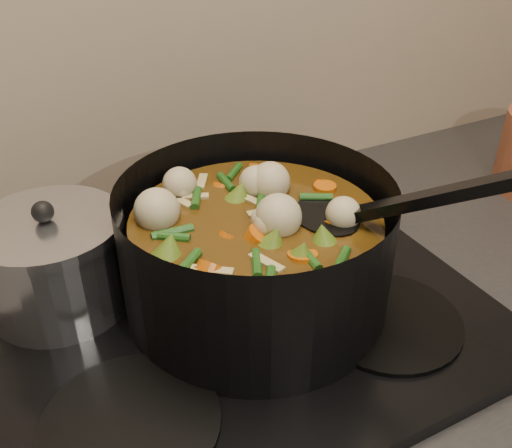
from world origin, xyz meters
name	(u,v)px	position (x,y,z in m)	size (l,w,h in m)	color
stovetop	(222,306)	(0.00, 1.93, 0.92)	(0.62, 0.54, 0.03)	black
stockpot	(257,251)	(0.04, 1.91, 1.01)	(0.41, 0.43, 0.24)	black
saucepan	(55,263)	(-0.18, 2.02, 0.99)	(0.18, 0.18, 0.15)	silver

